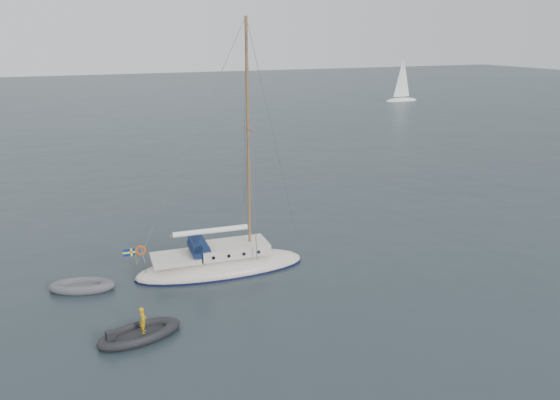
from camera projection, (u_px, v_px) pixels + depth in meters
name	position (u px, v px, depth m)	size (l,w,h in m)	color
ground	(283.00, 269.00, 28.20)	(300.00, 300.00, 0.00)	black
sailboat	(221.00, 252.00, 27.82)	(9.16, 2.75, 13.05)	beige
dinghy	(82.00, 286.00, 25.90)	(3.09, 1.39, 0.44)	#55555A
rib	(139.00, 333.00, 21.82)	(3.46, 1.57, 1.30)	black
distant_yacht_b	(402.00, 80.00, 97.63)	(6.49, 3.46, 8.60)	white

